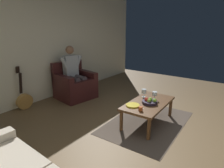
{
  "coord_description": "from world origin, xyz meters",
  "views": [
    {
      "loc": [
        2.96,
        0.95,
        1.72
      ],
      "look_at": [
        -0.16,
        -1.32,
        0.57
      ],
      "focal_mm": 31.24,
      "sensor_mm": 36.0,
      "label": 1
    }
  ],
  "objects_px": {
    "coffee_table": "(148,105)",
    "decorative_dish": "(133,105)",
    "person_seated": "(74,71)",
    "fruit_bowl": "(150,102)",
    "wine_glass_near": "(144,92)",
    "wine_glass_far": "(155,94)",
    "guitar": "(24,100)",
    "candle_jar": "(141,109)",
    "armchair": "(75,85)"
  },
  "relations": [
    {
      "from": "coffee_table",
      "to": "decorative_dish",
      "type": "distance_m",
      "value": 0.35
    },
    {
      "from": "armchair",
      "to": "decorative_dish",
      "type": "relative_size",
      "value": 3.98
    },
    {
      "from": "guitar",
      "to": "decorative_dish",
      "type": "height_order",
      "value": "guitar"
    },
    {
      "from": "armchair",
      "to": "guitar",
      "type": "height_order",
      "value": "guitar"
    },
    {
      "from": "armchair",
      "to": "wine_glass_near",
      "type": "bearing_deg",
      "value": 100.14
    },
    {
      "from": "candle_jar",
      "to": "armchair",
      "type": "bearing_deg",
      "value": -104.69
    },
    {
      "from": "armchair",
      "to": "fruit_bowl",
      "type": "bearing_deg",
      "value": 93.47
    },
    {
      "from": "person_seated",
      "to": "decorative_dish",
      "type": "relative_size",
      "value": 5.42
    },
    {
      "from": "armchair",
      "to": "candle_jar",
      "type": "distance_m",
      "value": 2.2
    },
    {
      "from": "person_seated",
      "to": "fruit_bowl",
      "type": "relative_size",
      "value": 4.74
    },
    {
      "from": "armchair",
      "to": "guitar",
      "type": "bearing_deg",
      "value": -8.46
    },
    {
      "from": "guitar",
      "to": "candle_jar",
      "type": "bearing_deg",
      "value": 103.12
    },
    {
      "from": "guitar",
      "to": "wine_glass_far",
      "type": "bearing_deg",
      "value": 115.8
    },
    {
      "from": "decorative_dish",
      "to": "wine_glass_far",
      "type": "bearing_deg",
      "value": 161.53
    },
    {
      "from": "person_seated",
      "to": "candle_jar",
      "type": "relative_size",
      "value": 18.12
    },
    {
      "from": "decorative_dish",
      "to": "wine_glass_near",
      "type": "bearing_deg",
      "value": -174.31
    },
    {
      "from": "coffee_table",
      "to": "wine_glass_near",
      "type": "height_order",
      "value": "wine_glass_near"
    },
    {
      "from": "wine_glass_far",
      "to": "decorative_dish",
      "type": "bearing_deg",
      "value": -18.47
    },
    {
      "from": "coffee_table",
      "to": "candle_jar",
      "type": "bearing_deg",
      "value": 8.02
    },
    {
      "from": "fruit_bowl",
      "to": "candle_jar",
      "type": "relative_size",
      "value": 3.82
    },
    {
      "from": "armchair",
      "to": "candle_jar",
      "type": "height_order",
      "value": "armchair"
    },
    {
      "from": "person_seated",
      "to": "wine_glass_far",
      "type": "bearing_deg",
      "value": 100.04
    },
    {
      "from": "person_seated",
      "to": "candle_jar",
      "type": "bearing_deg",
      "value": 84.01
    },
    {
      "from": "wine_glass_near",
      "to": "wine_glass_far",
      "type": "distance_m",
      "value": 0.22
    },
    {
      "from": "wine_glass_far",
      "to": "fruit_bowl",
      "type": "xyz_separation_m",
      "value": [
        0.24,
        0.02,
        -0.07
      ]
    },
    {
      "from": "wine_glass_near",
      "to": "candle_jar",
      "type": "distance_m",
      "value": 0.66
    },
    {
      "from": "armchair",
      "to": "person_seated",
      "type": "distance_m",
      "value": 0.35
    },
    {
      "from": "wine_glass_near",
      "to": "fruit_bowl",
      "type": "xyz_separation_m",
      "value": [
        0.24,
        0.24,
        -0.07
      ]
    },
    {
      "from": "wine_glass_near",
      "to": "decorative_dish",
      "type": "xyz_separation_m",
      "value": [
        0.51,
        0.05,
        -0.09
      ]
    },
    {
      "from": "guitar",
      "to": "fruit_bowl",
      "type": "distance_m",
      "value": 2.65
    },
    {
      "from": "wine_glass_near",
      "to": "fruit_bowl",
      "type": "distance_m",
      "value": 0.35
    },
    {
      "from": "wine_glass_far",
      "to": "candle_jar",
      "type": "relative_size",
      "value": 2.13
    },
    {
      "from": "coffee_table",
      "to": "wine_glass_far",
      "type": "xyz_separation_m",
      "value": [
        -0.2,
        0.03,
        0.16
      ]
    },
    {
      "from": "person_seated",
      "to": "guitar",
      "type": "distance_m",
      "value": 1.27
    },
    {
      "from": "wine_glass_far",
      "to": "wine_glass_near",
      "type": "bearing_deg",
      "value": -89.78
    },
    {
      "from": "person_seated",
      "to": "guitar",
      "type": "xyz_separation_m",
      "value": [
        1.13,
        -0.35,
        -0.46
      ]
    },
    {
      "from": "person_seated",
      "to": "wine_glass_near",
      "type": "bearing_deg",
      "value": 100.17
    },
    {
      "from": "coffee_table",
      "to": "fruit_bowl",
      "type": "relative_size",
      "value": 4.23
    },
    {
      "from": "guitar",
      "to": "wine_glass_far",
      "type": "height_order",
      "value": "guitar"
    },
    {
      "from": "wine_glass_near",
      "to": "wine_glass_far",
      "type": "height_order",
      "value": "wine_glass_near"
    },
    {
      "from": "fruit_bowl",
      "to": "candle_jar",
      "type": "bearing_deg",
      "value": 1.47
    },
    {
      "from": "wine_glass_far",
      "to": "candle_jar",
      "type": "xyz_separation_m",
      "value": [
        0.6,
        0.03,
        -0.07
      ]
    },
    {
      "from": "coffee_table",
      "to": "decorative_dish",
      "type": "relative_size",
      "value": 4.83
    },
    {
      "from": "person_seated",
      "to": "fruit_bowl",
      "type": "xyz_separation_m",
      "value": [
        0.19,
        2.11,
        -0.23
      ]
    },
    {
      "from": "coffee_table",
      "to": "guitar",
      "type": "distance_m",
      "value": 2.61
    },
    {
      "from": "fruit_bowl",
      "to": "decorative_dish",
      "type": "distance_m",
      "value": 0.33
    },
    {
      "from": "person_seated",
      "to": "coffee_table",
      "type": "relative_size",
      "value": 1.12
    },
    {
      "from": "coffee_table",
      "to": "fruit_bowl",
      "type": "xyz_separation_m",
      "value": [
        0.04,
        0.05,
        0.09
      ]
    },
    {
      "from": "guitar",
      "to": "wine_glass_far",
      "type": "distance_m",
      "value": 2.73
    },
    {
      "from": "armchair",
      "to": "coffee_table",
      "type": "distance_m",
      "value": 2.07
    }
  ]
}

